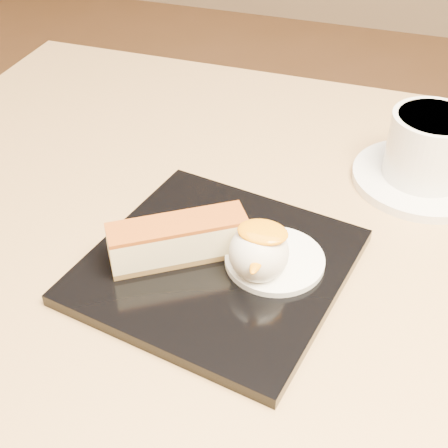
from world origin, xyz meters
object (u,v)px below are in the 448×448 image
(ice_cream_scoop, at_px, (259,253))
(saucer, at_px, (422,178))
(dessert_plate, at_px, (217,266))
(table, at_px, (199,357))
(coffee_cup, at_px, (432,145))
(cheesecake, at_px, (178,240))

(ice_cream_scoop, height_order, saucer, ice_cream_scoop)
(dessert_plate, bearing_deg, saucer, 51.28)
(ice_cream_scoop, distance_m, saucer, 0.25)
(table, xyz_separation_m, dessert_plate, (0.03, -0.02, 0.16))
(dessert_plate, height_order, ice_cream_scoop, ice_cream_scoop)
(dessert_plate, bearing_deg, coffee_cup, 51.02)
(dessert_plate, xyz_separation_m, saucer, (0.17, 0.21, -0.00))
(table, height_order, cheesecake, cheesecake)
(table, xyz_separation_m, coffee_cup, (0.20, 0.19, 0.20))
(table, distance_m, dessert_plate, 0.16)
(table, height_order, coffee_cup, coffee_cup)
(saucer, xyz_separation_m, coffee_cup, (0.00, 0.00, 0.04))
(cheesecake, height_order, saucer, cheesecake)
(saucer, bearing_deg, table, -135.75)
(table, bearing_deg, cheesecake, -106.73)
(cheesecake, height_order, coffee_cup, coffee_cup)
(saucer, bearing_deg, coffee_cup, 18.56)
(dessert_plate, relative_size, coffee_cup, 1.91)
(table, distance_m, ice_cream_scoop, 0.21)
(table, bearing_deg, saucer, 44.25)
(coffee_cup, bearing_deg, cheesecake, -152.26)
(ice_cream_scoop, bearing_deg, cheesecake, 180.00)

